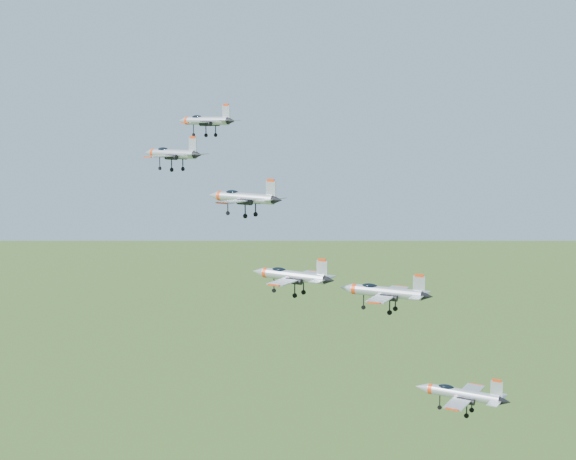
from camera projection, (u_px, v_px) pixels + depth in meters
The scene contains 6 objects.
jet_lead at pixel (205, 121), 136.55m from camera, with size 13.22×10.94×3.53m.
jet_left_high at pixel (243, 197), 113.81m from camera, with size 13.30×10.94×3.56m.
jet_right_high at pixel (172, 153), 104.01m from camera, with size 10.89×9.05×2.91m.
jet_left_low at pixel (384, 292), 109.94m from camera, with size 13.64×11.38×3.65m.
jet_right_low at pixel (291, 275), 92.97m from camera, with size 11.14×9.18×2.98m.
jet_trail at pixel (460, 394), 93.89m from camera, with size 11.56×9.57×3.09m.
Camera 1 is at (62.54, -91.50, 154.03)m, focal length 50.00 mm.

